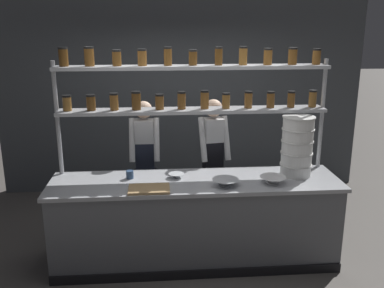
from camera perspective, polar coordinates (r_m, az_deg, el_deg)
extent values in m
plane|color=#5B5651|center=(4.83, 0.45, -15.13)|extent=(40.00, 40.00, 0.00)
cube|color=#4C5156|center=(6.42, -1.31, 7.91)|extent=(5.40, 0.12, 3.22)
cube|color=slate|center=(4.62, 0.46, -10.44)|extent=(2.94, 0.72, 0.88)
cube|color=#ADAFB5|center=(4.44, 0.48, -5.10)|extent=(3.00, 0.76, 0.04)
cube|color=black|center=(4.50, 0.89, -16.95)|extent=(2.94, 0.03, 0.10)
cylinder|color=#ADAFB5|center=(4.80, -17.07, -2.17)|extent=(0.04, 0.04, 2.12)
cylinder|color=#ADAFB5|center=(5.02, 16.52, -1.35)|extent=(0.04, 0.04, 2.12)
cube|color=#ADAFB5|center=(4.57, 0.12, 4.49)|extent=(2.84, 0.28, 0.04)
cylinder|color=brown|center=(4.63, -16.33, 5.15)|extent=(0.09, 0.09, 0.14)
cylinder|color=black|center=(4.62, -16.40, 6.15)|extent=(0.09, 0.09, 0.02)
cylinder|color=#513314|center=(4.59, -13.32, 5.27)|extent=(0.09, 0.09, 0.15)
cylinder|color=black|center=(4.57, -13.38, 6.30)|extent=(0.10, 0.10, 0.02)
cylinder|color=brown|center=(4.56, -10.35, 5.46)|extent=(0.09, 0.09, 0.16)
cylinder|color=black|center=(4.54, -10.41, 6.58)|extent=(0.09, 0.09, 0.02)
cylinder|color=#513314|center=(4.54, -7.45, 5.63)|extent=(0.10, 0.10, 0.17)
cylinder|color=black|center=(4.52, -7.49, 6.85)|extent=(0.10, 0.10, 0.02)
cylinder|color=brown|center=(4.54, -4.35, 5.52)|extent=(0.09, 0.09, 0.14)
cylinder|color=black|center=(4.52, -4.37, 6.53)|extent=(0.09, 0.09, 0.02)
cylinder|color=brown|center=(4.54, -1.40, 5.72)|extent=(0.09, 0.09, 0.17)
cylinder|color=black|center=(4.53, -1.41, 6.89)|extent=(0.09, 0.09, 0.02)
cylinder|color=brown|center=(4.56, 1.70, 5.82)|extent=(0.09, 0.09, 0.18)
cylinder|color=black|center=(4.55, 1.71, 7.04)|extent=(0.09, 0.09, 0.02)
cylinder|color=brown|center=(4.60, 4.55, 5.66)|extent=(0.08, 0.08, 0.15)
cylinder|color=black|center=(4.58, 4.57, 6.69)|extent=(0.09, 0.09, 0.02)
cylinder|color=brown|center=(4.64, 7.52, 5.77)|extent=(0.09, 0.09, 0.16)
cylinder|color=black|center=(4.62, 7.56, 6.88)|extent=(0.09, 0.09, 0.02)
cylinder|color=brown|center=(4.70, 10.44, 5.73)|extent=(0.08, 0.08, 0.16)
cylinder|color=black|center=(4.68, 10.49, 6.79)|extent=(0.09, 0.09, 0.02)
cylinder|color=brown|center=(4.76, 13.07, 5.72)|extent=(0.08, 0.08, 0.16)
cylinder|color=black|center=(4.75, 13.14, 6.77)|extent=(0.08, 0.08, 0.02)
cylinder|color=brown|center=(4.84, 15.78, 5.74)|extent=(0.08, 0.08, 0.17)
cylinder|color=black|center=(4.82, 15.86, 6.82)|extent=(0.08, 0.08, 0.02)
cube|color=#ADAFB5|center=(4.50, 0.12, 10.20)|extent=(2.84, 0.28, 0.04)
cylinder|color=#513314|center=(4.57, -16.77, 10.94)|extent=(0.10, 0.10, 0.17)
cylinder|color=black|center=(4.57, -16.87, 12.13)|extent=(0.10, 0.10, 0.02)
cylinder|color=brown|center=(4.53, -13.55, 11.15)|extent=(0.10, 0.10, 0.17)
cylinder|color=black|center=(4.52, -13.63, 12.38)|extent=(0.10, 0.10, 0.02)
cylinder|color=brown|center=(4.50, -10.00, 11.11)|extent=(0.09, 0.09, 0.14)
cylinder|color=black|center=(4.49, -10.05, 12.15)|extent=(0.09, 0.09, 0.02)
cylinder|color=brown|center=(4.48, -6.67, 11.27)|extent=(0.09, 0.09, 0.15)
cylinder|color=black|center=(4.48, -6.70, 12.36)|extent=(0.09, 0.09, 0.02)
cylinder|color=brown|center=(4.48, -3.23, 11.47)|extent=(0.08, 0.08, 0.17)
cylinder|color=black|center=(4.47, -3.25, 12.68)|extent=(0.08, 0.08, 0.02)
cylinder|color=#513314|center=(4.50, 0.13, 11.33)|extent=(0.09, 0.09, 0.14)
cylinder|color=black|center=(4.49, 0.13, 12.35)|extent=(0.09, 0.09, 0.02)
cylinder|color=#513314|center=(4.52, 3.57, 11.50)|extent=(0.08, 0.08, 0.17)
cylinder|color=black|center=(4.52, 3.59, 12.69)|extent=(0.08, 0.08, 0.02)
cylinder|color=brown|center=(4.57, 6.83, 11.48)|extent=(0.09, 0.09, 0.17)
cylinder|color=black|center=(4.56, 6.86, 12.68)|extent=(0.09, 0.09, 0.02)
cylinder|color=brown|center=(4.63, 10.08, 11.29)|extent=(0.09, 0.09, 0.15)
cylinder|color=black|center=(4.62, 10.13, 12.35)|extent=(0.09, 0.09, 0.02)
cylinder|color=brown|center=(4.70, 13.26, 11.22)|extent=(0.09, 0.09, 0.16)
cylinder|color=black|center=(4.70, 13.33, 12.30)|extent=(0.10, 0.10, 0.02)
cylinder|color=brown|center=(4.79, 16.26, 11.01)|extent=(0.09, 0.09, 0.15)
cylinder|color=black|center=(4.78, 16.34, 12.00)|extent=(0.09, 0.09, 0.02)
cylinder|color=black|center=(5.40, -6.96, -7.21)|extent=(0.11, 0.11, 0.78)
cylinder|color=black|center=(5.39, -5.25, -7.19)|extent=(0.11, 0.11, 0.78)
cube|color=#232838|center=(5.20, -6.28, -1.55)|extent=(0.22, 0.17, 0.34)
cube|color=white|center=(5.12, -6.38, 1.71)|extent=(0.22, 0.18, 0.27)
sphere|color=beige|center=(5.07, -6.47, 4.56)|extent=(0.20, 0.20, 0.20)
cylinder|color=white|center=(5.10, -8.01, 0.51)|extent=(0.07, 0.24, 0.51)
cylinder|color=white|center=(5.08, -4.74, 0.57)|extent=(0.07, 0.24, 0.51)
cylinder|color=black|center=(5.33, 1.89, -7.34)|extent=(0.11, 0.11, 0.79)
cylinder|color=black|center=(5.37, 3.54, -7.16)|extent=(0.11, 0.11, 0.79)
cube|color=black|center=(5.16, 2.80, -1.46)|extent=(0.25, 0.20, 0.34)
cube|color=white|center=(5.07, 2.84, 1.88)|extent=(0.25, 0.21, 0.28)
sphere|color=beige|center=(5.02, 2.88, 4.81)|extent=(0.21, 0.21, 0.21)
cylinder|color=white|center=(5.00, 1.45, 0.58)|extent=(0.11, 0.25, 0.52)
cylinder|color=white|center=(5.09, 4.59, 0.79)|extent=(0.11, 0.25, 0.52)
cylinder|color=white|center=(4.70, 13.62, -3.38)|extent=(0.32, 0.32, 0.12)
cylinder|color=silver|center=(4.68, 13.67, -2.64)|extent=(0.34, 0.34, 0.01)
cylinder|color=white|center=(4.66, 13.72, -1.89)|extent=(0.32, 0.32, 0.12)
cylinder|color=silver|center=(4.64, 13.77, -1.13)|extent=(0.34, 0.34, 0.01)
cylinder|color=white|center=(4.62, 13.82, -0.37)|extent=(0.32, 0.32, 0.12)
cylinder|color=silver|center=(4.60, 13.87, 0.40)|extent=(0.34, 0.34, 0.01)
cylinder|color=white|center=(4.59, 13.92, 1.17)|extent=(0.32, 0.32, 0.12)
cylinder|color=silver|center=(4.57, 13.98, 1.94)|extent=(0.34, 0.34, 0.01)
cylinder|color=white|center=(4.56, 14.03, 2.73)|extent=(0.32, 0.32, 0.12)
cylinder|color=silver|center=(4.54, 14.08, 3.51)|extent=(0.34, 0.34, 0.01)
cube|color=#A88456|center=(4.20, -5.75, -5.98)|extent=(0.40, 0.26, 0.02)
cylinder|color=#B2B7BC|center=(4.29, 4.46, -5.52)|extent=(0.12, 0.12, 0.01)
cone|color=#B2B7BC|center=(4.28, 4.47, -5.14)|extent=(0.26, 0.26, 0.07)
cylinder|color=white|center=(4.42, 10.72, -5.12)|extent=(0.12, 0.12, 0.01)
cone|color=white|center=(4.41, 10.74, -4.75)|extent=(0.26, 0.26, 0.07)
cylinder|color=silver|center=(4.51, -2.10, -4.42)|extent=(0.07, 0.07, 0.01)
cone|color=silver|center=(4.51, -2.10, -4.22)|extent=(0.16, 0.16, 0.05)
cylinder|color=#334C70|center=(4.52, -8.29, -4.05)|extent=(0.08, 0.08, 0.08)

